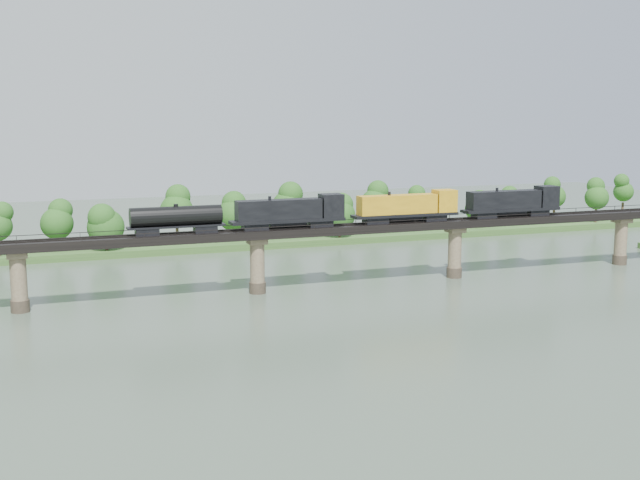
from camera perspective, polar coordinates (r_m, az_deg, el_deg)
name	(u,v)px	position (r m, az deg, el deg)	size (l,w,h in m)	color
ground	(313,337)	(116.93, -0.47, -6.89)	(400.00, 400.00, 0.00)	#3A4A3B
far_bank	(197,242)	(197.11, -8.77, -0.15)	(300.00, 24.00, 1.60)	#2F5321
bridge	(257,263)	(143.54, -4.48, -1.66)	(236.00, 30.00, 11.50)	#473A2D
bridge_superstructure	(257,228)	(142.49, -4.52, 0.85)	(220.00, 4.90, 0.75)	black
far_treeline	(165,213)	(190.19, -10.99, 1.89)	(289.06, 17.54, 13.60)	#382619
freight_train	(368,209)	(149.29, 3.46, 2.21)	(85.57, 3.33, 5.89)	black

